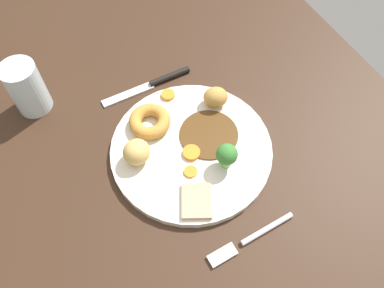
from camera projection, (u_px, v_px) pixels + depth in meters
dining_table at (194, 161)px, 69.72cm from camera, size 120.00×84.00×3.60cm
dinner_plate at (192, 149)px, 68.16cm from camera, size 28.21×28.21×1.40cm
gravy_pool at (209, 134)px, 68.78cm from camera, size 10.44×10.44×0.30cm
meat_slice_main at (197, 201)px, 61.80cm from camera, size 7.50×6.91×0.80cm
yorkshire_pudding at (150, 121)px, 69.04cm from camera, size 7.47×7.47×2.29cm
roast_potato_left at (216, 97)px, 71.03cm from camera, size 5.20×5.55×3.70cm
roast_potato_right at (137, 152)px, 64.50cm from camera, size 6.16×6.29×4.36cm
carrot_coin_front at (191, 152)px, 66.61cm from camera, size 3.01×3.01×0.68cm
carrot_coin_back at (191, 172)px, 64.80cm from camera, size 2.25×2.25×0.41cm
carrot_coin_side at (168, 95)px, 73.27cm from camera, size 2.55×2.55×0.65cm
broccoli_floret at (227, 155)px, 63.26cm from camera, size 3.63×3.63×5.06cm
fork at (249, 239)px, 59.96cm from camera, size 2.21×15.30×0.90cm
knife at (155, 83)px, 76.45cm from camera, size 1.90×18.52×1.20cm
water_glass at (27, 88)px, 69.76cm from camera, size 6.37×6.37×10.24cm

